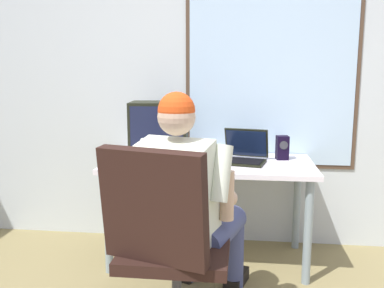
{
  "coord_description": "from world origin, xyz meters",
  "views": [
    {
      "loc": [
        0.17,
        -1.17,
        1.35
      ],
      "look_at": [
        -0.12,
        1.26,
        0.92
      ],
      "focal_mm": 39.35,
      "sensor_mm": 36.0,
      "label": 1
    }
  ],
  "objects_px": {
    "office_chair": "(166,234)",
    "desk_speaker": "(282,148)",
    "wine_glass": "(198,153)",
    "person_seated": "(188,201)",
    "crt_monitor": "(159,128)",
    "desk": "(209,174)",
    "laptop": "(244,153)"
  },
  "relations": [
    {
      "from": "office_chair",
      "to": "desk_speaker",
      "type": "xyz_separation_m",
      "value": [
        0.64,
        1.09,
        0.24
      ]
    },
    {
      "from": "office_chair",
      "to": "wine_glass",
      "type": "bearing_deg",
      "value": 84.67
    },
    {
      "from": "person_seated",
      "to": "crt_monitor",
      "type": "distance_m",
      "value": 0.81
    },
    {
      "from": "wine_glass",
      "to": "desk_speaker",
      "type": "xyz_separation_m",
      "value": [
        0.57,
        0.31,
        -0.01
      ]
    },
    {
      "from": "desk",
      "to": "crt_monitor",
      "type": "xyz_separation_m",
      "value": [
        -0.35,
        0.01,
        0.32
      ]
    },
    {
      "from": "crt_monitor",
      "to": "wine_glass",
      "type": "height_order",
      "value": "crt_monitor"
    },
    {
      "from": "person_seated",
      "to": "crt_monitor",
      "type": "relative_size",
      "value": 3.0
    },
    {
      "from": "desk",
      "to": "office_chair",
      "type": "relative_size",
      "value": 1.42
    },
    {
      "from": "desk",
      "to": "person_seated",
      "type": "distance_m",
      "value": 0.69
    },
    {
      "from": "desk",
      "to": "crt_monitor",
      "type": "height_order",
      "value": "crt_monitor"
    },
    {
      "from": "laptop",
      "to": "desk_speaker",
      "type": "distance_m",
      "value": 0.29
    },
    {
      "from": "laptop",
      "to": "desk_speaker",
      "type": "bearing_deg",
      "value": 19.89
    },
    {
      "from": "office_chair",
      "to": "person_seated",
      "type": "xyz_separation_m",
      "value": [
        0.07,
        0.27,
        0.08
      ]
    },
    {
      "from": "office_chair",
      "to": "wine_glass",
      "type": "xyz_separation_m",
      "value": [
        0.07,
        0.78,
        0.25
      ]
    },
    {
      "from": "person_seated",
      "to": "laptop",
      "type": "bearing_deg",
      "value": 67.54
    },
    {
      "from": "crt_monitor",
      "to": "desk_speaker",
      "type": "bearing_deg",
      "value": 8.27
    },
    {
      "from": "wine_glass",
      "to": "desk_speaker",
      "type": "distance_m",
      "value": 0.65
    },
    {
      "from": "laptop",
      "to": "desk_speaker",
      "type": "relative_size",
      "value": 2.15
    },
    {
      "from": "desk",
      "to": "laptop",
      "type": "distance_m",
      "value": 0.28
    },
    {
      "from": "office_chair",
      "to": "crt_monitor",
      "type": "distance_m",
      "value": 1.06
    },
    {
      "from": "wine_glass",
      "to": "laptop",
      "type": "bearing_deg",
      "value": 35.7
    },
    {
      "from": "desk",
      "to": "office_chair",
      "type": "bearing_deg",
      "value": -97.85
    },
    {
      "from": "crt_monitor",
      "to": "person_seated",
      "type": "bearing_deg",
      "value": -67.0
    },
    {
      "from": "crt_monitor",
      "to": "laptop",
      "type": "distance_m",
      "value": 0.62
    },
    {
      "from": "office_chair",
      "to": "person_seated",
      "type": "relative_size",
      "value": 0.81
    },
    {
      "from": "person_seated",
      "to": "crt_monitor",
      "type": "xyz_separation_m",
      "value": [
        -0.29,
        0.69,
        0.3
      ]
    },
    {
      "from": "office_chair",
      "to": "laptop",
      "type": "distance_m",
      "value": 1.08
    },
    {
      "from": "person_seated",
      "to": "desk_speaker",
      "type": "height_order",
      "value": "person_seated"
    },
    {
      "from": "person_seated",
      "to": "laptop",
      "type": "xyz_separation_m",
      "value": [
        0.3,
        0.72,
        0.13
      ]
    },
    {
      "from": "desk",
      "to": "office_chair",
      "type": "distance_m",
      "value": 0.97
    },
    {
      "from": "desk",
      "to": "laptop",
      "type": "relative_size",
      "value": 3.94
    },
    {
      "from": "desk",
      "to": "desk_speaker",
      "type": "xyz_separation_m",
      "value": [
        0.51,
        0.14,
        0.17
      ]
    }
  ]
}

